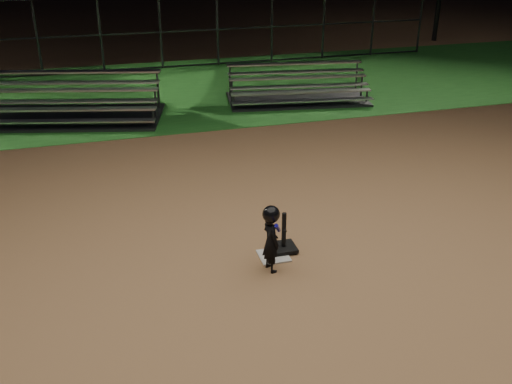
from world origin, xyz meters
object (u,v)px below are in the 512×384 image
(home_plate, at_px, (274,256))
(bleacher_right, at_px, (298,94))
(bleacher_left, at_px, (71,111))
(batting_tee, at_px, (284,243))
(child_batter, at_px, (271,237))

(home_plate, distance_m, bleacher_right, 8.55)
(home_plate, height_order, bleacher_right, bleacher_right)
(home_plate, xyz_separation_m, bleacher_left, (-3.03, 7.90, 0.22))
(batting_tee, distance_m, bleacher_right, 8.36)
(bleacher_left, height_order, bleacher_right, bleacher_left)
(home_plate, xyz_separation_m, bleacher_right, (3.21, 7.93, 0.19))
(batting_tee, relative_size, bleacher_right, 0.15)
(child_batter, xyz_separation_m, bleacher_left, (-2.88, 8.24, -0.33))
(bleacher_left, bearing_deg, home_plate, -55.18)
(batting_tee, height_order, child_batter, child_batter)
(batting_tee, bearing_deg, child_batter, -127.35)
(child_batter, height_order, bleacher_right, child_batter)
(batting_tee, bearing_deg, bleacher_right, 68.91)
(batting_tee, relative_size, bleacher_left, 0.13)
(bleacher_left, xyz_separation_m, bleacher_right, (6.24, 0.02, -0.03))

